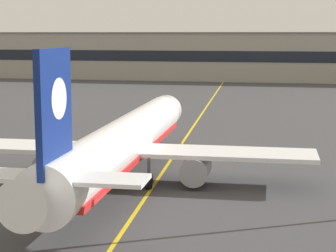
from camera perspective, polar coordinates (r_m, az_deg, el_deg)
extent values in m
plane|color=#3D3D3F|center=(38.56, -7.45, -10.09)|extent=(400.00, 400.00, 0.00)
cube|color=yellow|center=(66.67, 1.18, -1.91)|extent=(12.13, 179.63, 0.01)
cylinder|color=white|center=(50.21, -4.29, -1.45)|extent=(5.13, 36.12, 3.80)
cone|color=white|center=(68.86, -0.34, 1.38)|extent=(3.70, 2.73, 3.61)
cone|color=white|center=(32.15, -12.88, -6.83)|extent=(2.95, 2.90, 2.85)
cube|color=red|center=(50.41, -4.28, -2.62)|extent=(4.95, 33.24, 0.44)
cube|color=black|center=(66.92, -0.63, 1.74)|extent=(2.89, 1.20, 0.60)
cube|color=white|center=(50.94, -4.11, -2.28)|extent=(32.16, 5.98, 0.36)
cylinder|color=gray|center=(52.10, -11.01, -3.53)|extent=(2.43, 3.68, 2.30)
cylinder|color=black|center=(53.79, -10.31, -3.12)|extent=(1.96, 0.25, 1.95)
cylinder|color=gray|center=(49.10, 2.67, -4.14)|extent=(2.43, 3.68, 2.30)
cylinder|color=black|center=(50.90, 2.94, -3.68)|extent=(1.96, 0.25, 1.95)
cube|color=navy|center=(34.60, -10.82, 1.36)|extent=(0.58, 4.81, 7.20)
cylinder|color=white|center=(34.80, -10.68, 2.60)|extent=(0.53, 2.41, 2.40)
cube|color=white|center=(34.72, -10.99, -4.82)|extent=(11.10, 3.21, 0.24)
cylinder|color=#4C4C51|center=(64.50, -1.10, -0.95)|extent=(0.24, 0.24, 1.60)
cylinder|color=black|center=(64.68, -1.10, -1.84)|extent=(0.43, 0.91, 0.90)
cylinder|color=#4C4C51|center=(49.38, -7.77, -3.73)|extent=(0.24, 0.24, 1.60)
cylinder|color=black|center=(49.63, -7.74, -5.00)|extent=(0.45, 1.31, 1.30)
cylinder|color=#4C4C51|center=(48.07, -1.84, -4.00)|extent=(0.24, 0.24, 1.60)
cylinder|color=black|center=(48.33, -1.83, -5.30)|extent=(0.45, 1.31, 1.30)
cone|color=orange|center=(66.57, 1.27, -1.69)|extent=(0.36, 0.36, 0.55)
cylinder|color=white|center=(66.56, 1.27, -1.67)|extent=(0.23, 0.23, 0.07)
cube|color=orange|center=(66.62, 1.27, -1.91)|extent=(0.44, 0.44, 0.03)
cube|color=#9E998E|center=(159.80, 6.05, 6.56)|extent=(166.55, 12.00, 12.32)
cube|color=black|center=(153.77, 5.81, 6.63)|extent=(159.89, 0.12, 2.80)
cube|color=slate|center=(159.67, 6.09, 8.84)|extent=(166.95, 12.40, 0.40)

